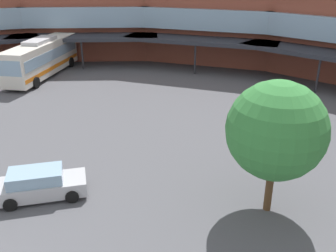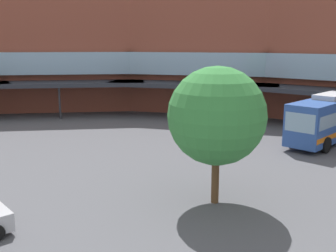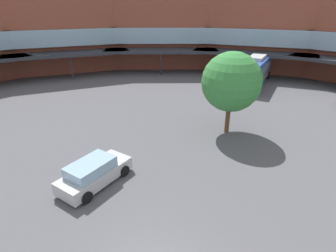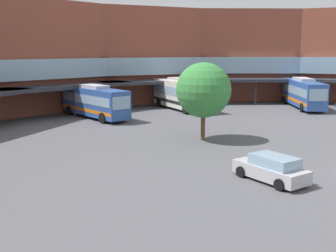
# 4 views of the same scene
# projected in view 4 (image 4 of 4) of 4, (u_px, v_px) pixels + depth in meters

# --- Properties ---
(station_building) EXTENTS (84.24, 50.10, 13.16)m
(station_building) POSITION_uv_depth(u_px,v_px,m) (71.00, 64.00, 31.39)
(station_building) COLOR brown
(station_building) RESTS_ON ground
(bus_1) EXTENTS (12.32, 6.38, 3.85)m
(bus_1) POSITION_uv_depth(u_px,v_px,m) (303.00, 93.00, 53.60)
(bus_1) COLOR #2D519E
(bus_1) RESTS_ON ground
(bus_3) EXTENTS (8.86, 9.46, 3.99)m
(bus_3) POSITION_uv_depth(u_px,v_px,m) (180.00, 94.00, 51.70)
(bus_3) COLOR silver
(bus_3) RESTS_ON ground
(bus_4) EXTENTS (7.20, 10.47, 3.66)m
(bus_4) POSITION_uv_depth(u_px,v_px,m) (95.00, 101.00, 45.43)
(bus_4) COLOR #2D519E
(bus_4) RESTS_ON ground
(parked_car) EXTENTS (3.97, 4.65, 1.53)m
(parked_car) POSITION_uv_depth(u_px,v_px,m) (271.00, 169.00, 23.62)
(parked_car) COLOR #B7B7BC
(parked_car) RESTS_ON ground
(plaza_tree) EXTENTS (4.54, 4.54, 6.46)m
(plaza_tree) POSITION_uv_depth(u_px,v_px,m) (204.00, 90.00, 33.74)
(plaza_tree) COLOR brown
(plaza_tree) RESTS_ON ground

